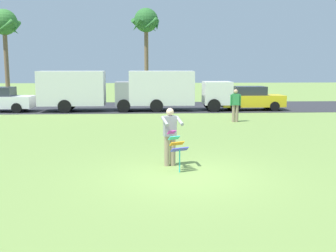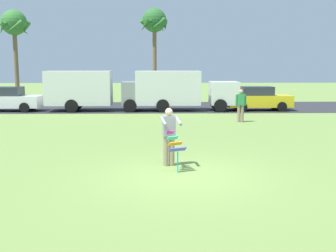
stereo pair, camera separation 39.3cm
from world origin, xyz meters
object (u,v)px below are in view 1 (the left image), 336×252
person_kite_flyer (170,134)px  person_walker_near (235,104)px  parked_truck_white_box (174,89)px  palm_tree_right_near (146,24)px  parked_car_yellow (251,99)px  palm_tree_left_near (4,26)px  kite_held (177,145)px  parked_truck_grey_van (85,90)px  parked_car_white (0,100)px

person_kite_flyer → person_walker_near: size_ratio=1.00×
parked_truck_white_box → palm_tree_right_near: size_ratio=0.84×
person_kite_flyer → parked_car_yellow: person_kite_flyer is taller
palm_tree_left_near → kite_held: bearing=-62.4°
person_kite_flyer → kite_held: person_kite_flyer is taller
person_kite_flyer → palm_tree_right_near: size_ratio=0.22×
kite_held → parked_car_yellow: parked_car_yellow is taller
kite_held → parked_truck_grey_van: 16.30m
kite_held → parked_car_white: size_ratio=0.27×
palm_tree_left_near → person_walker_near: bearing=-40.0°
parked_truck_grey_van → person_walker_near: 10.34m
parked_car_yellow → palm_tree_right_near: bearing=124.9°
person_walker_near → palm_tree_right_near: bearing=106.5°
parked_truck_white_box → parked_car_yellow: bearing=-0.0°
person_kite_flyer → parked_truck_grey_van: 15.65m
parked_car_yellow → person_walker_near: bearing=-112.6°
parked_car_white → parked_car_yellow: size_ratio=1.00×
parked_truck_grey_van → person_walker_near: (8.68, -5.60, -0.48)m
kite_held → palm_tree_left_near: 27.21m
person_kite_flyer → kite_held: 0.67m
kite_held → parked_truck_white_box: bearing=86.2°
palm_tree_right_near → parked_truck_grey_van: bearing=-112.2°
parked_truck_white_box → parked_car_yellow: (5.19, -0.00, -0.64)m
person_kite_flyer → parked_car_white: size_ratio=0.41×
parked_truck_white_box → kite_held: bearing=-93.8°
kite_held → person_walker_near: (3.90, 9.97, 0.18)m
parked_truck_grey_van → parked_car_yellow: 11.03m
person_kite_flyer → parked_truck_grey_van: bearing=107.2°
person_kite_flyer → person_walker_near: same height
parked_car_white → person_kite_flyer: bearing=-55.9°
parked_truck_grey_van → person_walker_near: parked_truck_grey_van is taller
parked_car_yellow → parked_truck_white_box: bearing=180.0°
parked_car_yellow → person_walker_near: 6.07m
parked_car_yellow → parked_truck_grey_van: bearing=180.0°
person_kite_flyer → parked_car_white: person_kite_flyer is taller
parked_truck_white_box → parked_truck_grey_van: bearing=180.0°
kite_held → parked_truck_white_box: (1.04, 15.57, 0.65)m
person_walker_near → parked_truck_white_box: bearing=117.1°
palm_tree_right_near → palm_tree_left_near: bearing=-170.7°
palm_tree_left_near → parked_car_yellow: bearing=-23.4°
palm_tree_left_near → parked_truck_grey_van: bearing=-46.7°
parked_truck_grey_van → palm_tree_right_near: 11.95m
parked_car_white → palm_tree_left_near: size_ratio=0.56×
person_kite_flyer → parked_truck_white_box: (1.19, 14.94, 0.46)m
parked_car_white → person_walker_near: bearing=-21.6°
parked_truck_grey_van → palm_tree_right_near: size_ratio=0.84×
parked_car_yellow → palm_tree_right_near: size_ratio=0.53×
parked_truck_grey_van → parked_car_yellow: bearing=-0.0°
person_kite_flyer → parked_truck_white_box: parked_truck_white_box is taller
person_kite_flyer → parked_truck_white_box: bearing=85.4°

